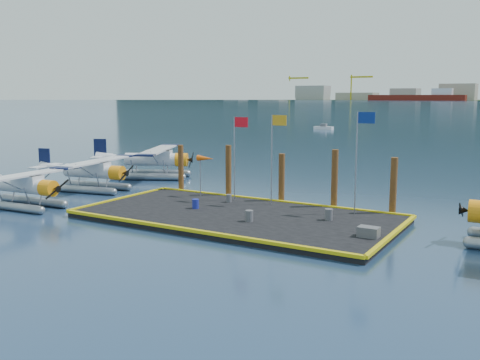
% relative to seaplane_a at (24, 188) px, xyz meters
% --- Properties ---
extents(ground, '(4000.00, 4000.00, 0.00)m').
position_rel_seaplane_a_xyz_m(ground, '(14.88, 4.52, -1.44)').
color(ground, navy).
rests_on(ground, ground).
extents(dock, '(20.00, 10.00, 0.40)m').
position_rel_seaplane_a_xyz_m(dock, '(14.88, 4.52, -1.24)').
color(dock, black).
rests_on(dock, ground).
extents(dock_bumpers, '(20.25, 10.25, 0.18)m').
position_rel_seaplane_a_xyz_m(dock_bumpers, '(14.88, 4.52, -0.95)').
color(dock_bumpers, gold).
rests_on(dock_bumpers, dock).
extents(seaplane_a, '(8.46, 9.33, 3.31)m').
position_rel_seaplane_a_xyz_m(seaplane_a, '(0.00, 0.00, 0.00)').
color(seaplane_a, gray).
rests_on(seaplane_a, ground).
extents(seaplane_b, '(8.87, 9.69, 3.43)m').
position_rel_seaplane_a_xyz_m(seaplane_b, '(-0.89, 7.36, 0.05)').
color(seaplane_b, gray).
rests_on(seaplane_b, ground).
extents(seaplane_c, '(9.80, 10.26, 3.77)m').
position_rel_seaplane_a_xyz_m(seaplane_c, '(-0.94, 15.46, 0.20)').
color(seaplane_c, gray).
rests_on(seaplane_c, ground).
extents(drum_0, '(0.45, 0.45, 0.64)m').
position_rel_seaplane_a_xyz_m(drum_0, '(11.64, 4.48, -0.72)').
color(drum_0, navy).
rests_on(drum_0, dock).
extents(drum_1, '(0.48, 0.48, 0.68)m').
position_rel_seaplane_a_xyz_m(drum_1, '(16.60, 3.05, -0.70)').
color(drum_1, '#504F54').
rests_on(drum_1, dock).
extents(drum_2, '(0.49, 0.49, 0.69)m').
position_rel_seaplane_a_xyz_m(drum_2, '(20.60, 5.82, -0.69)').
color(drum_2, '#504F54').
rests_on(drum_2, dock).
extents(drum_5, '(0.40, 0.40, 0.56)m').
position_rel_seaplane_a_xyz_m(drum_5, '(12.43, 7.46, -0.76)').
color(drum_5, '#504F54').
rests_on(drum_5, dock).
extents(crate, '(1.11, 0.74, 0.55)m').
position_rel_seaplane_a_xyz_m(crate, '(23.88, 3.21, -0.76)').
color(crate, '#504F54').
rests_on(crate, dock).
extents(flagpole_red, '(1.14, 0.08, 6.00)m').
position_rel_seaplane_a_xyz_m(flagpole_red, '(12.59, 8.32, 2.95)').
color(flagpole_red, gray).
rests_on(flagpole_red, dock).
extents(flagpole_yellow, '(1.14, 0.08, 6.20)m').
position_rel_seaplane_a_xyz_m(flagpole_yellow, '(15.58, 8.32, 3.07)').
color(flagpole_yellow, gray).
rests_on(flagpole_yellow, dock).
extents(flagpole_blue, '(1.14, 0.08, 6.50)m').
position_rel_seaplane_a_xyz_m(flagpole_blue, '(21.58, 8.32, 3.24)').
color(flagpole_blue, gray).
rests_on(flagpole_blue, dock).
extents(windsock, '(1.40, 0.44, 3.12)m').
position_rel_seaplane_a_xyz_m(windsock, '(9.86, 8.32, 1.79)').
color(windsock, gray).
rests_on(windsock, dock).
extents(piling_0, '(0.44, 0.44, 4.00)m').
position_rel_seaplane_a_xyz_m(piling_0, '(6.38, 9.92, 0.56)').
color(piling_0, '#472A14').
rests_on(piling_0, ground).
extents(piling_1, '(0.44, 0.44, 4.20)m').
position_rel_seaplane_a_xyz_m(piling_1, '(10.88, 9.92, 0.66)').
color(piling_1, '#472A14').
rests_on(piling_1, ground).
extents(piling_2, '(0.44, 0.44, 3.80)m').
position_rel_seaplane_a_xyz_m(piling_2, '(15.38, 9.92, 0.46)').
color(piling_2, '#472A14').
rests_on(piling_2, ground).
extents(piling_3, '(0.44, 0.44, 4.30)m').
position_rel_seaplane_a_xyz_m(piling_3, '(19.38, 9.92, 0.71)').
color(piling_3, '#472A14').
rests_on(piling_3, ground).
extents(piling_4, '(0.44, 0.44, 4.00)m').
position_rel_seaplane_a_xyz_m(piling_4, '(23.38, 9.92, 0.56)').
color(piling_4, '#472A14').
rests_on(piling_4, ground).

